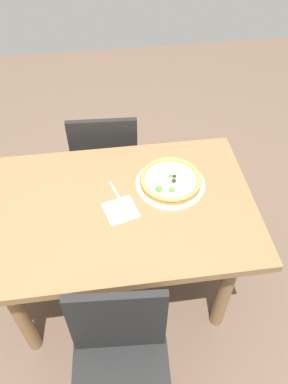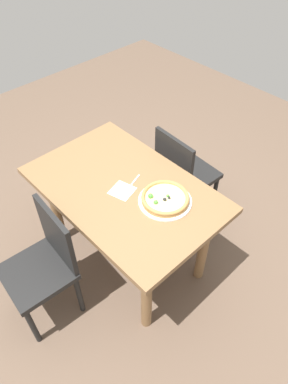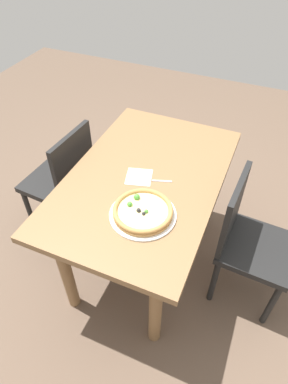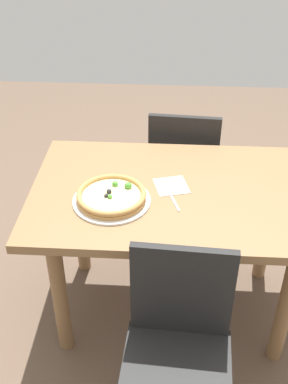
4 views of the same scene
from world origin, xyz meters
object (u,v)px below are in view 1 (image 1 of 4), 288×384
Objects in this scene: dining_table at (118,222)px; chair_far at (121,370)px; pizza at (171,180)px; plate at (170,184)px; napkin at (121,210)px; chair_near at (106,160)px; fork at (118,196)px.

chair_far is (0.05, 0.62, -0.17)m from dining_table.
plate is at bearing -121.04° from pizza.
dining_table is at bearing 20.75° from pizza.
pizza is at bearing -159.25° from dining_table.
plate is 0.29m from napkin.
pizza is 0.29m from napkin.
pizza is 2.13× the size of napkin.
chair_far is 0.85m from pizza.
chair_near reaches higher than plate.
dining_table is 9.14× the size of napkin.
chair_near is at bearing -60.43° from plate.
chair_far is at bearing 66.12° from pizza.
pizza reaches higher than plate.
fork is at bearing -86.51° from napkin.
dining_table is 4.30× the size of pizza.
chair_far is at bearing 83.36° from napkin.
pizza reaches higher than fork.
napkin is (0.25, 0.13, -0.00)m from plate.
napkin is at bearing -82.95° from chair_near.
chair_near is at bearing -86.26° from napkin.
plate is at bearing -57.13° from chair_near.
napkin is at bearing 121.87° from dining_table.
chair_far is 2.92× the size of pizza.
chair_far is at bearing -87.91° from chair_near.
plate reaches higher than napkin.
fork is (-0.06, -0.69, 0.28)m from chair_far.
napkin is at bearing -92.62° from chair_far.
plate reaches higher than dining_table.
chair_near is 0.66m from plate.
plate is at bearing -159.14° from dining_table.
chair_near is 1.25m from chair_far.
plate is 2.07× the size of fork.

